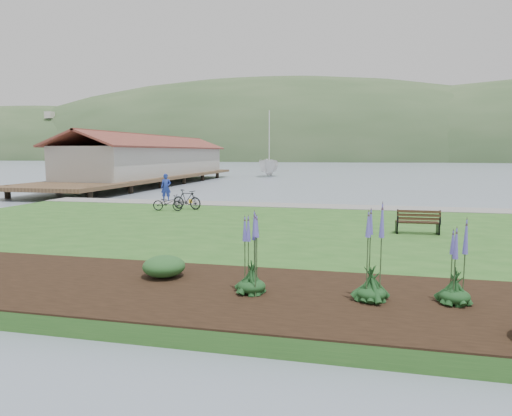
{
  "coord_description": "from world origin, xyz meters",
  "views": [
    {
      "loc": [
        2.63,
        -19.26,
        3.51
      ],
      "look_at": [
        -1.42,
        -1.78,
        1.3
      ],
      "focal_mm": 32.0,
      "sensor_mm": 36.0,
      "label": 1
    }
  ],
  "objects_px": {
    "bicycle_a": "(168,203)",
    "sailboat": "(269,176)",
    "park_bench": "(418,221)",
    "person": "(166,185)"
  },
  "relations": [
    {
      "from": "park_bench",
      "to": "person",
      "type": "distance_m",
      "value": 16.64
    },
    {
      "from": "bicycle_a",
      "to": "sailboat",
      "type": "distance_m",
      "value": 42.36
    },
    {
      "from": "sailboat",
      "to": "park_bench",
      "type": "bearing_deg",
      "value": -74.49
    },
    {
      "from": "person",
      "to": "bicycle_a",
      "type": "xyz_separation_m",
      "value": [
        2.07,
        -4.42,
        -0.59
      ]
    },
    {
      "from": "bicycle_a",
      "to": "park_bench",
      "type": "bearing_deg",
      "value": -112.44
    },
    {
      "from": "person",
      "to": "bicycle_a",
      "type": "relative_size",
      "value": 1.24
    },
    {
      "from": "bicycle_a",
      "to": "sailboat",
      "type": "xyz_separation_m",
      "value": [
        -3.04,
        42.24,
        -0.83
      ]
    },
    {
      "from": "park_bench",
      "to": "bicycle_a",
      "type": "xyz_separation_m",
      "value": [
        -12.12,
        4.26,
        -0.05
      ]
    },
    {
      "from": "park_bench",
      "to": "sailboat",
      "type": "height_order",
      "value": "sailboat"
    },
    {
      "from": "park_bench",
      "to": "person",
      "type": "xyz_separation_m",
      "value": [
        -14.19,
        8.68,
        0.54
      ]
    }
  ]
}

